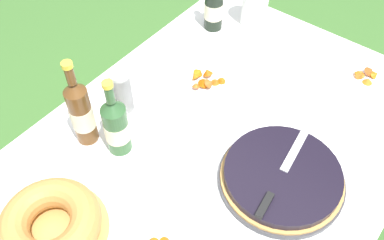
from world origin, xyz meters
TOP-DOWN VIEW (x-y plane):
  - garden_table at (0.00, 0.00)m, footprint 1.68×1.12m
  - tablecloth at (0.00, 0.00)m, footprint 1.69×1.13m
  - berry_tart at (0.05, -0.24)m, footprint 0.40×0.40m
  - serving_knife at (0.02, -0.25)m, footprint 0.38×0.07m
  - bundt_cake at (-0.51, 0.19)m, footprint 0.32×0.32m
  - cup_stack at (-0.03, 0.36)m, footprint 0.07×0.07m
  - cider_bottle_green at (-0.16, 0.25)m, footprint 0.08×0.08m
  - cider_bottle_amber at (-0.20, 0.37)m, footprint 0.08×0.08m
  - juice_bottle_red at (0.56, 0.40)m, footprint 0.08×0.08m
  - snack_plate_near at (0.66, -0.25)m, footprint 0.22×0.22m
  - snack_plate_left at (0.26, 0.21)m, footprint 0.22×0.22m
  - paper_towel_roll at (0.69, 0.27)m, footprint 0.11×0.11m

SIDE VIEW (x-z plane):
  - garden_table at x=0.00m, z-range 0.32..1.09m
  - tablecloth at x=0.00m, z-range 0.71..0.81m
  - snack_plate_near at x=0.66m, z-range 0.76..0.82m
  - snack_plate_left at x=0.26m, z-range 0.76..0.82m
  - berry_tart at x=0.05m, z-range 0.78..0.83m
  - bundt_cake at x=-0.51m, z-range 0.78..0.87m
  - serving_knife at x=0.02m, z-range 0.83..0.85m
  - cup_stack at x=-0.03m, z-range 0.78..0.96m
  - juice_bottle_red at x=0.56m, z-range 0.74..1.04m
  - paper_towel_roll at x=0.69m, z-range 0.78..1.00m
  - cider_bottle_green at x=-0.16m, z-range 0.74..1.04m
  - cider_bottle_amber at x=-0.20m, z-range 0.74..1.08m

